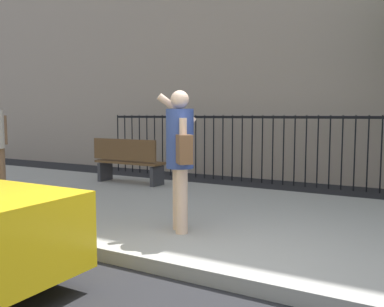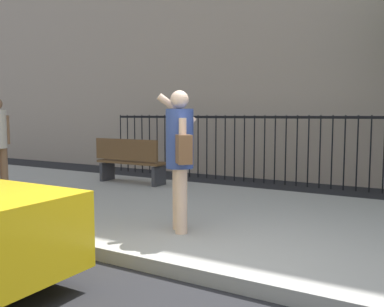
# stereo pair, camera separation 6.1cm
# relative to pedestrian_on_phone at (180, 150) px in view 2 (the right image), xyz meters

# --- Properties ---
(ground_plane) EXTENTS (60.00, 60.00, 0.00)m
(ground_plane) POSITION_rel_pedestrian_on_phone_xyz_m (0.91, -1.00, -1.17)
(ground_plane) COLOR black
(sidewalk) EXTENTS (28.00, 4.40, 0.15)m
(sidewalk) POSITION_rel_pedestrian_on_phone_xyz_m (0.91, 1.20, -1.09)
(sidewalk) COLOR #9E9B93
(sidewalk) RESTS_ON ground
(iron_fence) EXTENTS (12.03, 0.04, 1.60)m
(iron_fence) POSITION_rel_pedestrian_on_phone_xyz_m (0.91, 4.90, -0.15)
(iron_fence) COLOR black
(iron_fence) RESTS_ON ground
(pedestrian_on_phone) EXTENTS (0.68, 0.70, 1.75)m
(pedestrian_on_phone) POSITION_rel_pedestrian_on_phone_xyz_m (0.00, 0.00, 0.00)
(pedestrian_on_phone) COLOR beige
(pedestrian_on_phone) RESTS_ON sidewalk
(street_bench) EXTENTS (1.60, 0.45, 0.95)m
(street_bench) POSITION_rel_pedestrian_on_phone_xyz_m (-2.88, 2.56, -0.52)
(street_bench) COLOR brown
(street_bench) RESTS_ON sidewalk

